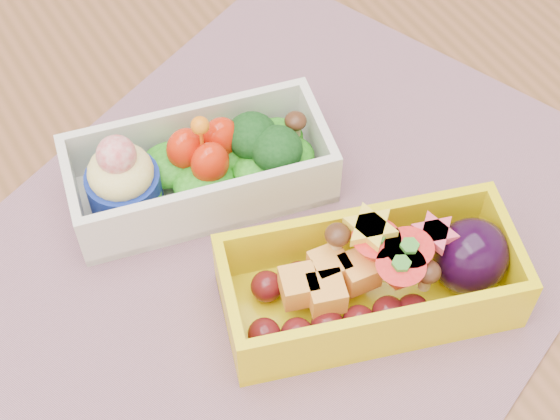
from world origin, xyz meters
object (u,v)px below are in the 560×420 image
bento_yellow (377,279)px  bento_white (198,169)px  placemat (274,255)px  table (267,298)px

bento_yellow → bento_white: bearing=129.7°
placemat → table: bearing=70.9°
bento_white → table: bearing=-47.6°
placemat → bento_white: bearing=102.4°
placemat → bento_yellow: bento_yellow is taller
table → bento_white: bearing=118.5°
bento_white → bento_yellow: bento_white is taller
bento_white → bento_yellow: bearing=-55.0°
table → placemat: bearing=-109.1°
bento_white → bento_yellow: size_ratio=0.96×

